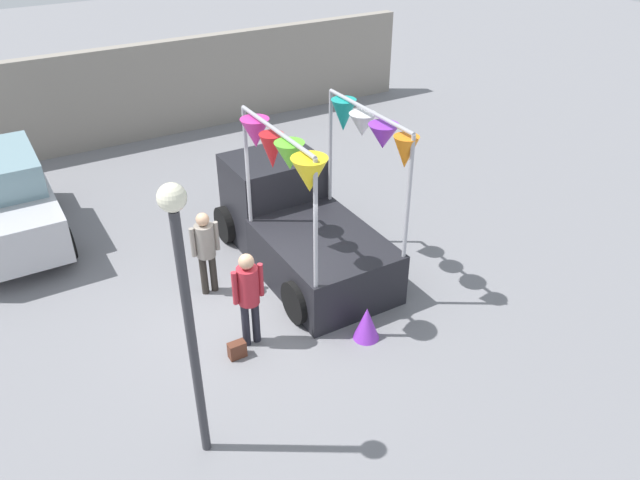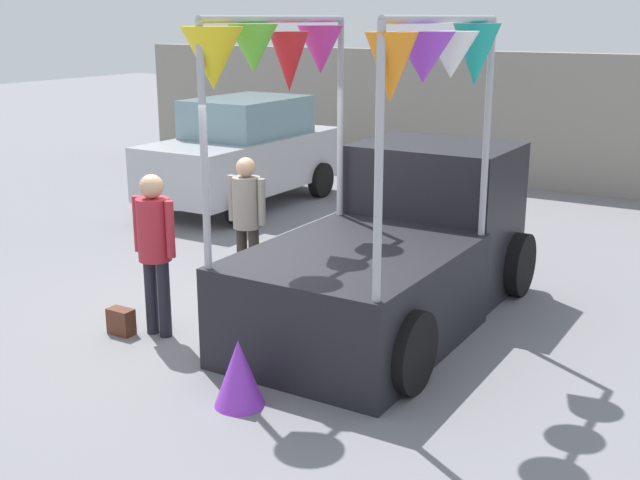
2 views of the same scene
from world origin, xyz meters
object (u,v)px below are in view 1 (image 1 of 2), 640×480
at_px(street_lamp, 185,293).
at_px(handbag, 237,350).
at_px(folded_kite_bundle_violet, 367,323).
at_px(vendor_truck, 297,218).
at_px(person_vendor, 205,246).
at_px(parked_car, 5,199).
at_px(person_customer, 248,291).

bearing_deg(street_lamp, handbag, 52.75).
bearing_deg(folded_kite_bundle_violet, vendor_truck, 86.13).
bearing_deg(person_vendor, folded_kite_bundle_violet, -55.42).
bearing_deg(street_lamp, parked_car, 101.31).
xyz_separation_m(parked_car, folded_kite_bundle_violet, (4.56, -6.30, -0.64)).
height_order(person_customer, street_lamp, street_lamp).
xyz_separation_m(handbag, street_lamp, (-1.10, -1.45, 2.46)).
height_order(person_vendor, folded_kite_bundle_violet, person_vendor).
distance_m(parked_car, folded_kite_bundle_violet, 7.80).
relative_size(street_lamp, folded_kite_bundle_violet, 6.64).
relative_size(handbag, folded_kite_bundle_violet, 0.47).
xyz_separation_m(person_customer, street_lamp, (-1.45, -1.65, 1.55)).
distance_m(person_customer, folded_kite_bundle_violet, 2.03).
bearing_deg(folded_kite_bundle_violet, parked_car, 125.88).
xyz_separation_m(parked_car, person_vendor, (2.81, -3.77, 0.04)).
distance_m(parked_car, person_customer, 6.15).
bearing_deg(handbag, folded_kite_bundle_violet, -17.81).
bearing_deg(vendor_truck, parked_car, 142.69).
height_order(parked_car, street_lamp, street_lamp).
height_order(person_customer, folded_kite_bundle_violet, person_customer).
height_order(person_vendor, street_lamp, street_lamp).
xyz_separation_m(vendor_truck, person_customer, (-1.87, -1.83, 0.11)).
relative_size(person_customer, street_lamp, 0.43).
distance_m(vendor_truck, handbag, 3.11).
bearing_deg(person_customer, folded_kite_bundle_violet, -26.86).
relative_size(handbag, street_lamp, 0.07).
bearing_deg(handbag, parked_car, 114.06).
bearing_deg(person_vendor, person_customer, -88.01).
xyz_separation_m(vendor_truck, handbag, (-2.22, -2.03, -0.79)).
relative_size(parked_car, person_vendor, 2.44).
height_order(street_lamp, folded_kite_bundle_violet, street_lamp).
distance_m(vendor_truck, street_lamp, 5.09).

